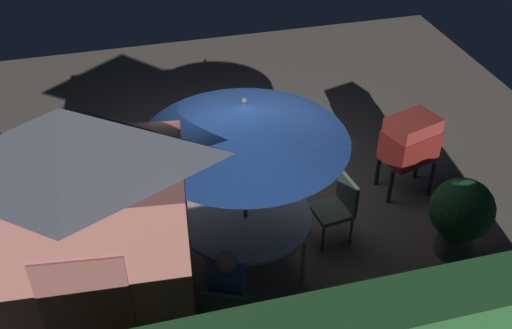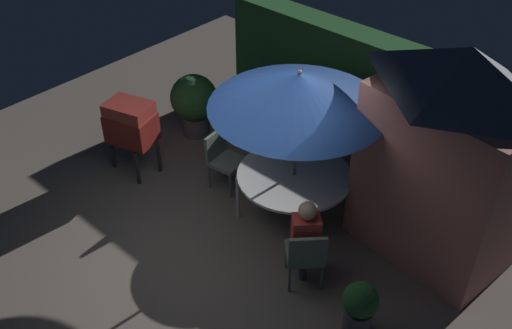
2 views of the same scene
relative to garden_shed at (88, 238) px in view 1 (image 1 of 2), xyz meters
The scene contains 12 objects.
ground_plane 3.08m from the garden_shed, 137.34° to the right, with size 11.00×11.00×0.00m, color #6B6056.
garden_shed is the anchor object (origin of this frame).
patio_table 2.05m from the garden_shed, 156.18° to the right, with size 1.58×1.58×0.75m.
patio_umbrella 1.97m from the garden_shed, 156.18° to the right, with size 2.29×2.29×2.34m.
bbq_grill 4.57m from the garden_shed, 159.66° to the right, with size 0.81×0.68×1.20m.
chair_near_shed 2.08m from the garden_shed, 115.76° to the right, with size 0.65×0.65×0.90m.
chair_far_side 1.62m from the garden_shed, 162.57° to the left, with size 0.61×0.61×0.90m.
chair_toward_hedge 3.25m from the garden_shed, 162.85° to the right, with size 0.52×0.51×0.90m.
potted_plant_by_shed 4.39m from the garden_shed, behind, with size 0.78×0.78×1.09m.
potted_plant_by_grill 2.11m from the garden_shed, 86.68° to the right, with size 0.42×0.42×0.75m.
person_in_red 1.95m from the garden_shed, 118.32° to the right, with size 0.41×0.41×1.26m.
person_in_blue 1.48m from the garden_shed, 166.32° to the left, with size 0.41×0.35×1.26m.
Camera 1 is at (1.50, 6.30, 5.47)m, focal length 42.41 mm.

